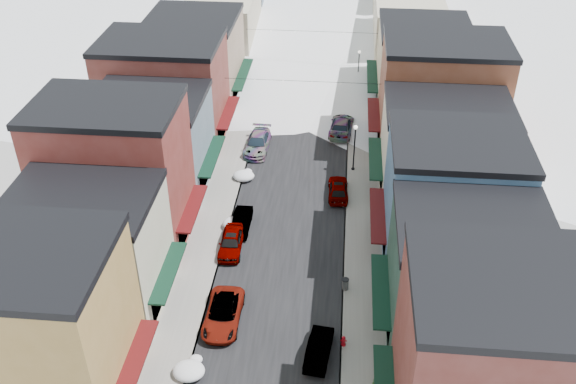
% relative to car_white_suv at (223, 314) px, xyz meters
% --- Properties ---
extents(road, '(10.00, 160.00, 0.01)m').
position_rel_car_white_suv_xyz_m(road, '(3.50, 48.86, -0.75)').
color(road, black).
rests_on(road, ground).
extents(sidewalk_left, '(3.20, 160.00, 0.15)m').
position_rel_car_white_suv_xyz_m(sidewalk_left, '(-3.10, 48.86, -0.68)').
color(sidewalk_left, gray).
rests_on(sidewalk_left, ground).
extents(sidewalk_right, '(3.20, 160.00, 0.15)m').
position_rel_car_white_suv_xyz_m(sidewalk_right, '(10.10, 48.86, -0.68)').
color(sidewalk_right, gray).
rests_on(sidewalk_right, ground).
extents(curb_left, '(0.10, 160.00, 0.15)m').
position_rel_car_white_suv_xyz_m(curb_left, '(-1.55, 48.86, -0.68)').
color(curb_left, slate).
rests_on(curb_left, ground).
extents(curb_right, '(0.10, 160.00, 0.15)m').
position_rel_car_white_suv_xyz_m(curb_right, '(8.55, 48.86, -0.68)').
color(curb_right, slate).
rests_on(curb_right, ground).
extents(bldg_l_yellow, '(11.30, 8.70, 11.50)m').
position_rel_car_white_suv_xyz_m(bldg_l_yellow, '(-9.69, -7.14, 5.00)').
color(bldg_l_yellow, '#AF8440').
rests_on(bldg_l_yellow, ground).
extents(bldg_l_cream, '(11.30, 8.20, 9.50)m').
position_rel_car_white_suv_xyz_m(bldg_l_cream, '(-9.69, 1.36, 4.00)').
color(bldg_l_cream, beige).
rests_on(bldg_l_cream, ground).
extents(bldg_l_brick_near, '(12.30, 8.20, 12.50)m').
position_rel_car_white_suv_xyz_m(bldg_l_brick_near, '(-10.19, 9.36, 5.50)').
color(bldg_l_brick_near, maroon).
rests_on(bldg_l_brick_near, ground).
extents(bldg_l_grayblue, '(11.30, 9.20, 9.00)m').
position_rel_car_white_suv_xyz_m(bldg_l_grayblue, '(-9.69, 17.86, 3.75)').
color(bldg_l_grayblue, slate).
rests_on(bldg_l_grayblue, ground).
extents(bldg_l_brick_far, '(13.30, 9.20, 11.00)m').
position_rel_car_white_suv_xyz_m(bldg_l_brick_far, '(-10.69, 26.86, 4.75)').
color(bldg_l_brick_far, maroon).
rests_on(bldg_l_brick_far, ground).
extents(bldg_l_tan, '(11.30, 11.20, 10.00)m').
position_rel_car_white_suv_xyz_m(bldg_l_tan, '(-9.69, 36.86, 4.25)').
color(bldg_l_tan, '#977A63').
rests_on(bldg_l_tan, ground).
extents(bldg_r_brick_near, '(12.30, 9.20, 12.50)m').
position_rel_car_white_suv_xyz_m(bldg_r_brick_near, '(17.19, -8.14, 5.50)').
color(bldg_r_brick_near, maroon).
rests_on(bldg_r_brick_near, ground).
extents(bldg_r_green, '(11.30, 9.20, 9.50)m').
position_rel_car_white_suv_xyz_m(bldg_r_green, '(16.69, 0.86, 4.00)').
color(bldg_r_green, '#1B382D').
rests_on(bldg_r_green, ground).
extents(bldg_r_blue, '(11.30, 9.20, 10.50)m').
position_rel_car_white_suv_xyz_m(bldg_r_blue, '(16.69, 9.86, 4.50)').
color(bldg_r_blue, '#395D82').
rests_on(bldg_r_blue, ground).
extents(bldg_r_cream, '(12.30, 9.20, 9.00)m').
position_rel_car_white_suv_xyz_m(bldg_r_cream, '(17.19, 18.86, 3.75)').
color(bldg_r_cream, beige).
rests_on(bldg_r_cream, ground).
extents(bldg_r_brick_far, '(13.30, 9.20, 11.50)m').
position_rel_car_white_suv_xyz_m(bldg_r_brick_far, '(17.69, 27.86, 5.00)').
color(bldg_r_brick_far, brown).
rests_on(bldg_r_brick_far, ground).
extents(bldg_r_tan, '(11.30, 11.20, 9.50)m').
position_rel_car_white_suv_xyz_m(bldg_r_tan, '(16.69, 37.86, 4.00)').
color(bldg_r_tan, tan).
rests_on(bldg_r_tan, ground).
extents(overhead_cables, '(16.40, 15.04, 0.04)m').
position_rel_car_white_suv_xyz_m(overhead_cables, '(3.50, 36.36, 5.44)').
color(overhead_cables, black).
rests_on(overhead_cables, ground).
extents(car_white_suv, '(2.54, 5.46, 1.52)m').
position_rel_car_white_suv_xyz_m(car_white_suv, '(0.00, 0.00, 0.00)').
color(car_white_suv, white).
rests_on(car_white_suv, ground).
extents(car_silver_sedan, '(1.97, 4.66, 1.57)m').
position_rel_car_white_suv_xyz_m(car_silver_sedan, '(-0.80, 8.23, 0.03)').
color(car_silver_sedan, '#AEB0B7').
rests_on(car_silver_sedan, ground).
extents(car_dark_hatch, '(1.46, 4.18, 1.38)m').
position_rel_car_white_suv_xyz_m(car_dark_hatch, '(-0.40, 11.25, -0.07)').
color(car_dark_hatch, black).
rests_on(car_dark_hatch, ground).
extents(car_silver_wagon, '(2.57, 5.83, 1.67)m').
position_rel_car_white_suv_xyz_m(car_silver_wagon, '(-0.80, 24.88, 0.08)').
color(car_silver_wagon, gray).
rests_on(car_silver_wagon, ground).
extents(car_green_sedan, '(1.99, 4.47, 1.43)m').
position_rel_car_white_suv_xyz_m(car_green_sedan, '(7.04, -2.59, -0.04)').
color(car_green_sedan, black).
rests_on(car_green_sedan, ground).
extents(car_gray_suv, '(2.03, 4.63, 1.55)m').
position_rel_car_white_suv_xyz_m(car_gray_suv, '(7.80, 17.09, 0.02)').
color(car_gray_suv, gray).
rests_on(car_gray_suv, ground).
extents(car_black_sedan, '(2.92, 6.11, 1.72)m').
position_rel_car_white_suv_xyz_m(car_black_sedan, '(7.80, 29.47, 0.10)').
color(car_black_sedan, black).
rests_on(car_black_sedan, ground).
extents(car_lane_silver, '(1.70, 4.02, 1.36)m').
position_rel_car_white_suv_xyz_m(car_lane_silver, '(2.16, 38.11, -0.08)').
color(car_lane_silver, '#A8ABB1').
rests_on(car_lane_silver, ground).
extents(car_lane_white, '(2.47, 4.94, 1.34)m').
position_rel_car_white_suv_xyz_m(car_lane_white, '(5.68, 49.42, -0.09)').
color(car_lane_white, silver).
rests_on(car_lane_white, ground).
extents(fire_hydrant, '(0.46, 0.35, 0.79)m').
position_rel_car_white_suv_xyz_m(fire_hydrant, '(8.70, -1.61, -0.25)').
color(fire_hydrant, '#AE0914').
rests_on(fire_hydrant, sidewalk_right).
extents(trash_can, '(0.56, 0.56, 0.95)m').
position_rel_car_white_suv_xyz_m(trash_can, '(8.70, 4.14, -0.12)').
color(trash_can, '#525557').
rests_on(trash_can, sidewalk_right).
extents(streetlamp_near, '(0.41, 0.41, 4.91)m').
position_rel_car_white_suv_xyz_m(streetlamp_near, '(9.16, 21.69, 2.49)').
color(streetlamp_near, black).
rests_on(streetlamp_near, sidewalk_right).
extents(streetlamp_far, '(0.37, 0.37, 4.44)m').
position_rel_car_white_suv_xyz_m(streetlamp_far, '(9.53, 42.17, 2.19)').
color(streetlamp_far, black).
rests_on(streetlamp_far, sidewalk_right).
extents(planter_far, '(0.48, 0.48, 0.63)m').
position_rel_car_white_suv_xyz_m(planter_far, '(10.80, -4.96, -0.29)').
color(planter_far, '#385F2B').
rests_on(planter_far, sidewalk_right).
extents(snow_pile_near, '(2.15, 2.53, 0.91)m').
position_rel_car_white_suv_xyz_m(snow_pile_near, '(-1.38, -5.02, -0.32)').
color(snow_pile_near, white).
rests_on(snow_pile_near, ground).
extents(snow_pile_mid, '(2.35, 2.65, 0.99)m').
position_rel_car_white_suv_xyz_m(snow_pile_mid, '(-0.85, 11.22, -0.28)').
color(snow_pile_mid, white).
rests_on(snow_pile_mid, ground).
extents(snow_pile_far, '(2.07, 2.47, 0.88)m').
position_rel_car_white_suv_xyz_m(snow_pile_far, '(-1.38, 19.11, -0.34)').
color(snow_pile_far, white).
rests_on(snow_pile_far, ground).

